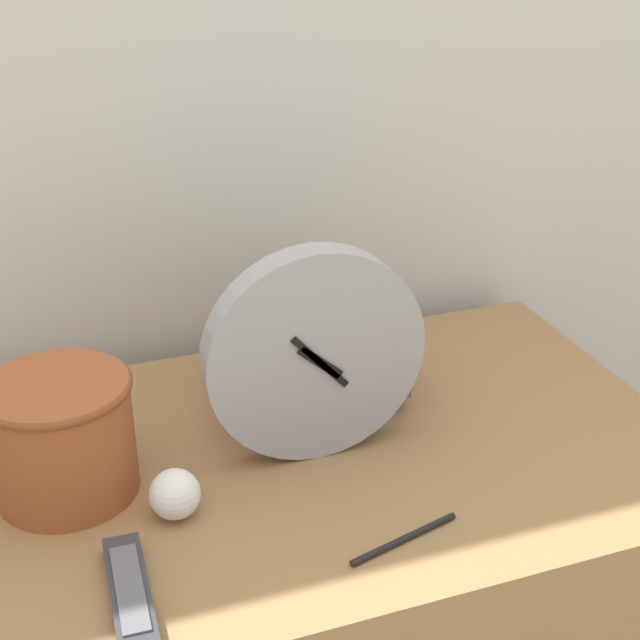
% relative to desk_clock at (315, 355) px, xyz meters
% --- Properties ---
extents(wall_back, '(6.00, 0.04, 2.40)m').
position_rel_desk_clock_xyz_m(wall_back, '(-0.03, 0.39, 0.34)').
color(wall_back, beige).
rests_on(wall_back, ground_plane).
extents(desk_clock, '(0.29, 0.04, 0.29)m').
position_rel_desk_clock_xyz_m(desk_clock, '(0.00, 0.00, 0.00)').
color(desk_clock, '#99999E').
rests_on(desk_clock, desk).
extents(book_stack, '(0.26, 0.19, 0.14)m').
position_rel_desk_clock_xyz_m(book_stack, '(0.05, 0.13, -0.07)').
color(book_stack, green).
rests_on(book_stack, desk).
extents(basket, '(0.18, 0.18, 0.15)m').
position_rel_desk_clock_xyz_m(basket, '(-0.32, 0.02, -0.06)').
color(basket, '#994C28').
rests_on(basket, desk).
extents(tv_remote, '(0.05, 0.18, 0.02)m').
position_rel_desk_clock_xyz_m(tv_remote, '(-0.28, -0.20, -0.14)').
color(tv_remote, '#333338').
rests_on(tv_remote, desk).
extents(crumpled_paper_ball, '(0.06, 0.06, 0.06)m').
position_rel_desk_clock_xyz_m(crumpled_paper_ball, '(-0.20, -0.07, -0.11)').
color(crumpled_paper_ball, white).
rests_on(crumpled_paper_ball, desk).
extents(pen, '(0.15, 0.05, 0.01)m').
position_rel_desk_clock_xyz_m(pen, '(0.04, -0.21, -0.14)').
color(pen, black).
rests_on(pen, desk).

